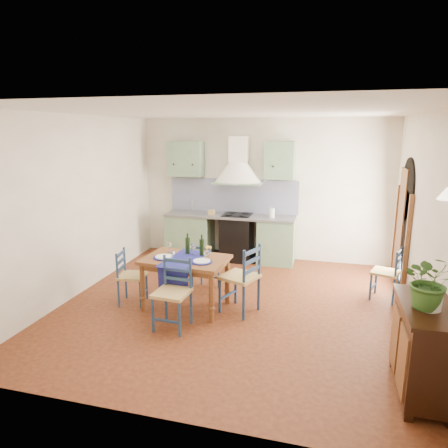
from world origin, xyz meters
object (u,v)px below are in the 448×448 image
(sideboard, at_px, (424,346))
(potted_plant, at_px, (431,281))
(dining_table, at_px, (186,264))
(chair_near, at_px, (173,293))

(sideboard, xyz_separation_m, potted_plant, (-0.03, -0.06, 0.69))
(dining_table, bearing_deg, sideboard, -23.79)
(sideboard, bearing_deg, chair_near, 166.85)
(dining_table, distance_m, chair_near, 0.65)
(sideboard, distance_m, potted_plant, 0.70)
(chair_near, bearing_deg, sideboard, -13.15)
(dining_table, bearing_deg, chair_near, -85.55)
(dining_table, relative_size, potted_plant, 2.33)
(dining_table, xyz_separation_m, sideboard, (2.92, -1.29, -0.16))
(chair_near, height_order, potted_plant, potted_plant)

